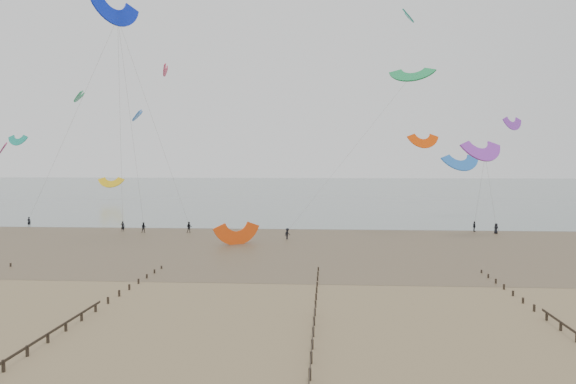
# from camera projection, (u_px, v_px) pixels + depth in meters

# --- Properties ---
(ground) EXTENTS (500.00, 500.00, 0.00)m
(ground) POSITION_uv_depth(u_px,v_px,m) (273.00, 296.00, 51.45)
(ground) COLOR brown
(ground) RESTS_ON ground
(sea_and_shore) EXTENTS (500.00, 665.00, 0.03)m
(sea_and_shore) POSITION_uv_depth(u_px,v_px,m) (268.00, 242.00, 86.00)
(sea_and_shore) COLOR #475654
(sea_and_shore) RESTS_ON ground
(groynes) EXTENTS (72.16, 50.16, 1.00)m
(groynes) POSITION_uv_depth(u_px,v_px,m) (310.00, 369.00, 32.18)
(groynes) COLOR black
(groynes) RESTS_ON ground
(kitesurfer_lead) EXTENTS (0.69, 0.47, 1.85)m
(kitesurfer_lead) POSITION_uv_depth(u_px,v_px,m) (123.00, 226.00, 98.22)
(kitesurfer_lead) COLOR black
(kitesurfer_lead) RESTS_ON ground
(kitesurfers) EXTENTS (138.15, 20.35, 1.87)m
(kitesurfers) POSITION_uv_depth(u_px,v_px,m) (378.00, 228.00, 96.59)
(kitesurfers) COLOR black
(kitesurfers) RESTS_ON ground
(grounded_kite) EXTENTS (7.97, 7.71, 3.46)m
(grounded_kite) POSITION_uv_depth(u_px,v_px,m) (237.00, 244.00, 83.12)
(grounded_kite) COLOR #FF4E10
(grounded_kite) RESTS_ON ground
(kites_airborne) EXTENTS (237.42, 112.95, 45.30)m
(kites_airborne) POSITION_uv_depth(u_px,v_px,m) (304.00, 122.00, 139.76)
(kites_airborne) COLOR #178B48
(kites_airborne) RESTS_ON ground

